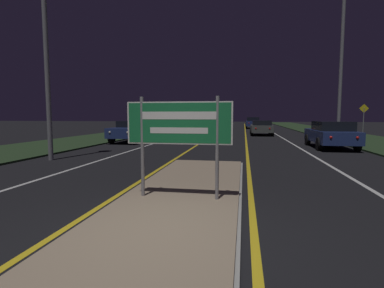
{
  "coord_description": "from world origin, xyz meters",
  "views": [
    {
      "loc": [
        1.25,
        -3.93,
        1.73
      ],
      "look_at": [
        0.0,
        3.29,
        1.03
      ],
      "focal_mm": 28.0,
      "sensor_mm": 36.0,
      "label": 1
    }
  ],
  "objects_px": {
    "car_receding_1": "(261,127)",
    "car_receding_2": "(253,122)",
    "highway_sign": "(179,127)",
    "streetlight_right_near": "(343,20)",
    "car_approaching_0": "(133,130)",
    "warning_sign": "(364,118)",
    "car_receding_0": "(331,134)"
  },
  "relations": [
    {
      "from": "car_receding_2",
      "to": "car_approaching_0",
      "type": "distance_m",
      "value": 23.53
    },
    {
      "from": "car_receding_0",
      "to": "warning_sign",
      "type": "height_order",
      "value": "warning_sign"
    },
    {
      "from": "warning_sign",
      "to": "car_receding_2",
      "type": "bearing_deg",
      "value": 109.94
    },
    {
      "from": "car_receding_0",
      "to": "car_approaching_0",
      "type": "relative_size",
      "value": 0.95
    },
    {
      "from": "car_receding_0",
      "to": "car_receding_1",
      "type": "height_order",
      "value": "car_receding_0"
    },
    {
      "from": "highway_sign",
      "to": "car_receding_0",
      "type": "xyz_separation_m",
      "value": [
        5.8,
        11.09,
        -0.74
      ]
    },
    {
      "from": "streetlight_right_near",
      "to": "car_receding_1",
      "type": "relative_size",
      "value": 2.33
    },
    {
      "from": "car_receding_0",
      "to": "car_receding_2",
      "type": "bearing_deg",
      "value": 97.99
    },
    {
      "from": "car_receding_1",
      "to": "car_approaching_0",
      "type": "height_order",
      "value": "car_approaching_0"
    },
    {
      "from": "car_receding_1",
      "to": "car_approaching_0",
      "type": "bearing_deg",
      "value": -137.2
    },
    {
      "from": "highway_sign",
      "to": "streetlight_right_near",
      "type": "xyz_separation_m",
      "value": [
        6.34,
        11.77,
        5.25
      ]
    },
    {
      "from": "streetlight_right_near",
      "to": "car_approaching_0",
      "type": "bearing_deg",
      "value": 173.84
    },
    {
      "from": "highway_sign",
      "to": "car_receding_2",
      "type": "height_order",
      "value": "highway_sign"
    },
    {
      "from": "car_receding_2",
      "to": "car_approaching_0",
      "type": "bearing_deg",
      "value": -110.87
    },
    {
      "from": "car_receding_0",
      "to": "car_approaching_0",
      "type": "bearing_deg",
      "value": 170.28
    },
    {
      "from": "streetlight_right_near",
      "to": "warning_sign",
      "type": "relative_size",
      "value": 4.01
    },
    {
      "from": "streetlight_right_near",
      "to": "car_approaching_0",
      "type": "relative_size",
      "value": 2.08
    },
    {
      "from": "streetlight_right_near",
      "to": "warning_sign",
      "type": "height_order",
      "value": "streetlight_right_near"
    },
    {
      "from": "highway_sign",
      "to": "car_receding_0",
      "type": "height_order",
      "value": "highway_sign"
    },
    {
      "from": "car_receding_0",
      "to": "streetlight_right_near",
      "type": "bearing_deg",
      "value": 51.6
    },
    {
      "from": "highway_sign",
      "to": "car_receding_1",
      "type": "bearing_deg",
      "value": 82.54
    },
    {
      "from": "car_receding_2",
      "to": "car_receding_1",
      "type": "bearing_deg",
      "value": -88.59
    },
    {
      "from": "highway_sign",
      "to": "car_receding_2",
      "type": "xyz_separation_m",
      "value": [
        2.43,
        35.08,
        -0.7
      ]
    },
    {
      "from": "highway_sign",
      "to": "car_receding_1",
      "type": "distance_m",
      "value": 21.37
    },
    {
      "from": "streetlight_right_near",
      "to": "highway_sign",
      "type": "bearing_deg",
      "value": -118.32
    },
    {
      "from": "streetlight_right_near",
      "to": "warning_sign",
      "type": "bearing_deg",
      "value": 57.41
    },
    {
      "from": "car_receding_1",
      "to": "car_receding_2",
      "type": "bearing_deg",
      "value": 91.41
    },
    {
      "from": "car_receding_1",
      "to": "car_receding_2",
      "type": "relative_size",
      "value": 0.87
    },
    {
      "from": "warning_sign",
      "to": "car_receding_1",
      "type": "bearing_deg",
      "value": 143.04
    },
    {
      "from": "car_receding_1",
      "to": "car_receding_2",
      "type": "xyz_separation_m",
      "value": [
        -0.34,
        13.91,
        0.1
      ]
    },
    {
      "from": "highway_sign",
      "to": "streetlight_right_near",
      "type": "height_order",
      "value": "streetlight_right_near"
    },
    {
      "from": "car_receding_0",
      "to": "car_approaching_0",
      "type": "xyz_separation_m",
      "value": [
        -11.75,
        2.01,
        -0.0
      ]
    }
  ]
}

